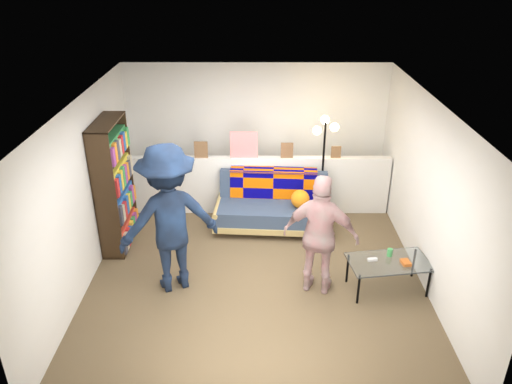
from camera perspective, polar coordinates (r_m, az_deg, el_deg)
ground at (r=7.09m, az=-0.01°, el=-9.08°), size 5.00×5.00×0.00m
room_shell at (r=6.72m, az=0.00°, el=5.03°), size 4.60×5.05×2.45m
half_wall_ledge at (r=8.40m, az=0.03°, el=0.83°), size 4.45×0.15×1.00m
ledge_decor at (r=8.12m, az=-1.57°, el=5.09°), size 2.97×0.02×0.45m
futon_sofa at (r=8.00m, az=2.02°, el=-1.64°), size 1.88×1.00×0.79m
bookshelf at (r=7.60m, az=-15.88°, el=0.32°), size 0.32×0.97×1.95m
coffee_table at (r=6.76m, az=14.99°, el=-7.86°), size 1.11×0.72×0.54m
floor_lamp at (r=8.04m, az=7.79°, el=5.03°), size 0.40×0.32×1.73m
person_left at (r=6.41m, az=-9.90°, el=-3.06°), size 1.48×1.19×2.01m
person_right at (r=6.37m, az=7.40°, el=-4.99°), size 1.04×0.65×1.64m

